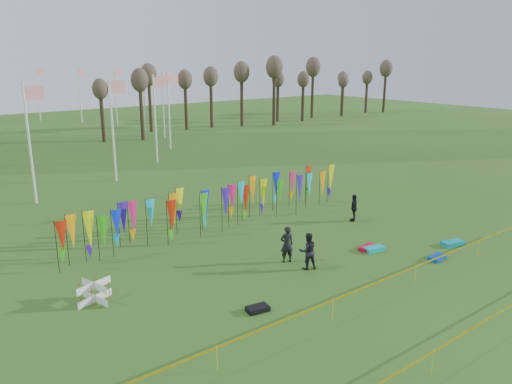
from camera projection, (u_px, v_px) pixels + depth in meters
ground at (333, 287)px, 21.41m from camera, size 160.00×160.00×0.00m
banner_row at (218, 203)px, 28.35m from camera, size 18.64×0.64×2.40m
caution_tape_near at (366, 288)px, 19.56m from camera, size 26.00×0.02×0.90m
caution_tape_far at (466, 334)px, 16.33m from camera, size 26.00×0.02×0.90m
tree_line at (270, 80)px, 72.26m from camera, size 53.92×1.92×7.84m
box_kite at (95, 292)px, 19.92m from camera, size 0.82×0.82×0.91m
person_left at (287, 244)px, 23.76m from camera, size 0.78×0.67×1.79m
person_mid at (308, 251)px, 23.01m from camera, size 0.98×0.80×1.75m
person_right at (354, 208)px, 29.77m from camera, size 1.10×1.03×1.64m
kite_bag_turquoise at (374, 249)px, 25.30m from camera, size 1.15×0.72×0.21m
kite_bag_blue at (437, 257)px, 24.24m from camera, size 1.04×0.63×0.21m
kite_bag_red at (368, 248)px, 25.51m from camera, size 1.14×0.68×0.19m
kite_bag_black at (258, 309)px, 19.33m from camera, size 0.94×0.64×0.20m
kite_bag_teal at (453, 243)px, 26.06m from camera, size 1.30×0.87×0.23m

